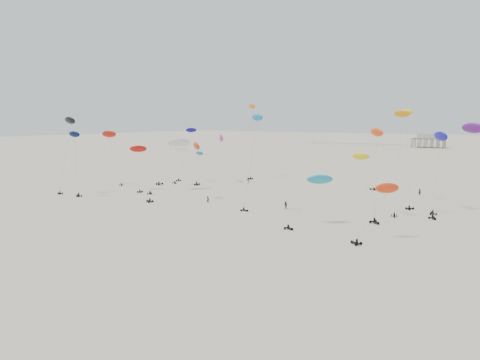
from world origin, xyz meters
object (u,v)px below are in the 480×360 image
Objects in this scene: rig_0 at (400,137)px; rig_4 at (110,140)px; pavilion_main at (429,141)px; spectator_0 at (208,203)px; rig_9 at (379,201)px.

rig_0 is 85.11m from rig_4.
pavilion_main reaches higher than spectator_0.
spectator_0 is at bearing 1.72° from rig_0.
rig_4 reaches higher than pavilion_main.
spectator_0 is at bearing 99.78° from rig_9.
pavilion_main is at bearing -152.47° from rig_4.
spectator_0 is (-43.52, 11.80, -6.21)m from rig_9.
rig_4 reaches higher than spectator_0.
rig_9 is at bearing 81.27° from rig_0.
rig_9 is (87.87, -22.83, -7.19)m from rig_4.
rig_9 is (2.81, -24.29, -9.74)m from rig_0.
pavilion_main is at bearing 33.60° from rig_9.
rig_9 is 5.58× the size of spectator_0.
spectator_0 is (44.35, -11.03, -13.40)m from rig_4.
rig_9 is (40.78, -267.81, 1.99)m from pavilion_main.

